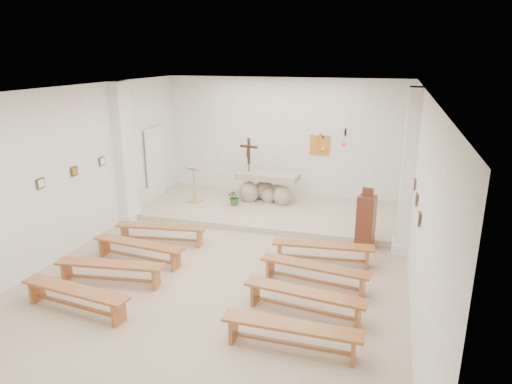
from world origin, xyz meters
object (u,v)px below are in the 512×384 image
(bench_left_front, at_px, (161,230))
(bench_right_third, at_px, (304,297))
(lectern, at_px, (194,184))
(bench_right_fourth, at_px, (291,331))
(bench_right_second, at_px, (315,270))
(crucifix_stand, at_px, (249,164))
(bench_left_second, at_px, (138,247))
(bench_right_front, at_px, (323,249))
(bench_left_fourth, at_px, (75,294))
(bench_left_third, at_px, (110,268))
(donation_pedestal, at_px, (366,222))
(altar, at_px, (267,189))

(bench_left_front, relative_size, bench_right_third, 1.00)
(lectern, xyz_separation_m, bench_right_fourth, (3.98, -5.56, -0.34))
(bench_right_second, xyz_separation_m, bench_right_third, (0.00, -1.00, 0.00))
(crucifix_stand, xyz_separation_m, bench_right_third, (2.60, -5.25, -0.84))
(bench_left_second, bearing_deg, bench_left_front, 96.06)
(bench_left_front, relative_size, bench_right_front, 1.00)
(bench_right_front, relative_size, bench_left_fourth, 1.00)
(bench_right_front, bearing_deg, crucifix_stand, 122.87)
(lectern, bearing_deg, bench_left_third, -79.29)
(bench_right_second, bearing_deg, bench_left_third, -156.74)
(lectern, height_order, donation_pedestal, donation_pedestal)
(donation_pedestal, height_order, bench_right_front, donation_pedestal)
(altar, distance_m, bench_left_third, 5.46)
(crucifix_stand, relative_size, bench_right_front, 0.85)
(altar, height_order, bench_left_front, altar)
(bench_left_front, bearing_deg, bench_right_third, -36.57)
(bench_left_fourth, bearing_deg, altar, 82.61)
(donation_pedestal, relative_size, bench_right_third, 0.67)
(donation_pedestal, relative_size, bench_left_second, 0.67)
(bench_left_front, xyz_separation_m, bench_left_fourth, (0.00, -2.99, 0.00))
(bench_right_second, bearing_deg, crucifix_stand, 129.31)
(lectern, xyz_separation_m, bench_left_second, (0.34, -3.57, -0.34))
(altar, bearing_deg, bench_left_third, -104.14)
(donation_pedestal, distance_m, bench_left_third, 5.38)
(lectern, height_order, crucifix_stand, crucifix_stand)
(bench_left_second, xyz_separation_m, bench_right_third, (3.64, -1.00, 0.00))
(lectern, bearing_deg, bench_left_second, -78.11)
(bench_left_second, bearing_deg, bench_left_third, -83.94)
(donation_pedestal, height_order, bench_right_third, donation_pedestal)
(bench_left_front, bearing_deg, crucifix_stand, 64.38)
(crucifix_stand, relative_size, bench_left_second, 0.85)
(bench_left_front, distance_m, bench_right_third, 4.15)
(bench_left_front, distance_m, bench_left_third, 2.00)
(lectern, relative_size, bench_right_front, 0.51)
(altar, xyz_separation_m, bench_right_fourth, (2.06, -6.22, -0.17))
(bench_right_front, relative_size, bench_right_third, 1.00)
(bench_right_second, xyz_separation_m, bench_left_third, (-3.64, -1.00, 0.00))
(bench_left_third, bearing_deg, altar, 65.29)
(donation_pedestal, relative_size, bench_right_front, 0.67)
(bench_right_third, bearing_deg, bench_right_second, 97.19)
(altar, relative_size, bench_left_third, 0.84)
(donation_pedestal, xyz_separation_m, bench_left_second, (-4.41, -2.08, -0.28))
(bench_left_fourth, height_order, bench_right_fourth, same)
(altar, relative_size, crucifix_stand, 0.99)
(altar, distance_m, donation_pedestal, 3.56)
(lectern, xyz_separation_m, bench_left_fourth, (0.34, -5.56, -0.34))
(bench_right_third, xyz_separation_m, bench_right_fourth, (-0.00, -1.00, 0.00))
(bench_left_fourth, bearing_deg, bench_right_second, 35.56)
(bench_left_fourth, xyz_separation_m, bench_right_fourth, (3.64, 0.00, 0.00))
(altar, distance_m, bench_right_front, 3.84)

